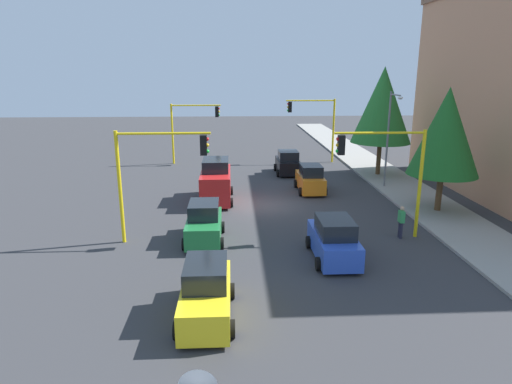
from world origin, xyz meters
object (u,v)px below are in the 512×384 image
object	(u,v)px
traffic_signal_near_left	(386,162)
tree_roadside_mid	(383,105)
tree_roadside_near	(446,132)
traffic_signal_far_right	(192,121)
delivery_van_red	(216,182)
car_green	(204,224)
traffic_signal_near_right	(156,164)
car_orange	(310,179)
pedestrian_crossing	(401,221)
car_blue	(334,240)
car_black	(288,163)
traffic_signal_far_left	(315,118)
car_yellow	(206,293)
street_lamp_curbside	(390,130)

from	to	relation	value
traffic_signal_near_left	tree_roadside_mid	world-z (taller)	tree_roadside_mid
traffic_signal_near_left	tree_roadside_near	world-z (taller)	tree_roadside_near
traffic_signal_far_right	tree_roadside_mid	distance (m)	16.88
delivery_van_red	car_green	xyz separation A→B (m)	(7.29, -0.36, -0.39)
traffic_signal_near_right	tree_roadside_mid	world-z (taller)	tree_roadside_mid
car_orange	car_green	xyz separation A→B (m)	(9.26, -7.00, 0.00)
traffic_signal_near_right	pedestrian_crossing	distance (m)	12.71
car_orange	car_green	bearing A→B (deg)	-37.08
traffic_signal_far_right	car_green	xyz separation A→B (m)	(20.00, 2.22, -3.02)
delivery_van_red	car_blue	distance (m)	11.42
car_black	traffic_signal_far_left	bearing A→B (deg)	147.46
car_yellow	traffic_signal_near_right	bearing A→B (deg)	-159.49
traffic_signal_far_right	car_orange	distance (m)	14.47
traffic_signal_near_right	pedestrian_crossing	size ratio (longest dim) A/B	3.31
traffic_signal_near_left	car_yellow	xyz separation A→B (m)	(7.33, -8.63, -3.06)
tree_roadside_mid	car_orange	xyz separation A→B (m)	(4.74, -6.45, -4.86)
traffic_signal_far_right	traffic_signal_near_right	world-z (taller)	traffic_signal_near_right
traffic_signal_near_right	tree_roadside_mid	bearing A→B (deg)	131.74
traffic_signal_far_left	car_orange	bearing A→B (deg)	-11.50
pedestrian_crossing	car_green	bearing A→B (deg)	-90.83
traffic_signal_near_right	car_orange	bearing A→B (deg)	135.07
car_orange	car_green	size ratio (longest dim) A/B	0.99
tree_roadside_mid	car_black	size ratio (longest dim) A/B	2.32
tree_roadside_near	car_yellow	xyz separation A→B (m)	(11.33, -13.45, -4.03)
car_green	car_yellow	bearing A→B (deg)	3.94
traffic_signal_far_left	car_yellow	xyz separation A→B (m)	(27.33, -8.68, -3.28)
traffic_signal_far_right	tree_roadside_near	world-z (taller)	tree_roadside_near
traffic_signal_far_left	car_black	distance (m)	6.59
street_lamp_curbside	car_black	xyz separation A→B (m)	(-5.57, -6.54, -3.45)
car_green	car_black	distance (m)	16.37
car_orange	car_yellow	bearing A→B (deg)	-21.37
car_yellow	car_blue	world-z (taller)	same
traffic_signal_near_left	delivery_van_red	distance (m)	11.72
tree_roadside_mid	pedestrian_crossing	size ratio (longest dim) A/B	5.15
traffic_signal_far_right	car_black	size ratio (longest dim) A/B	1.46
traffic_signal_far_right	tree_roadside_near	bearing A→B (deg)	45.31
tree_roadside_mid	delivery_van_red	world-z (taller)	tree_roadside_mid
traffic_signal_near_left	tree_roadside_mid	distance (m)	14.76
tree_roadside_near	car_blue	bearing A→B (deg)	-50.15
traffic_signal_far_left	traffic_signal_near_right	distance (m)	23.03
traffic_signal_far_left	car_yellow	world-z (taller)	traffic_signal_far_left
street_lamp_curbside	car_green	bearing A→B (deg)	-52.78
traffic_signal_near_right	car_green	distance (m)	3.81
traffic_signal_near_left	car_black	xyz separation A→B (m)	(-15.18, -3.02, -3.06)
car_yellow	car_black	size ratio (longest dim) A/B	1.10
traffic_signal_near_left	car_orange	xyz separation A→B (m)	(-9.26, -2.13, -3.06)
car_green	car_black	size ratio (longest dim) A/B	1.01
tree_roadside_near	tree_roadside_mid	bearing A→B (deg)	-177.14
street_lamp_curbside	pedestrian_crossing	bearing A→B (deg)	-14.71
traffic_signal_far_right	car_blue	size ratio (longest dim) A/B	1.34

